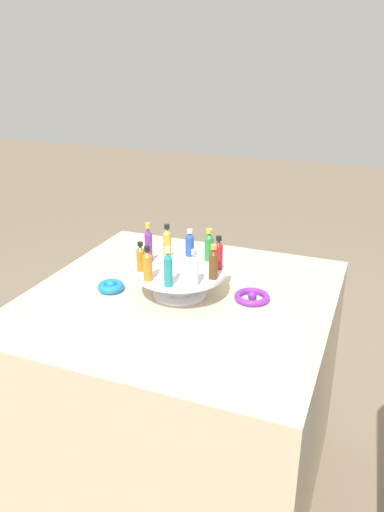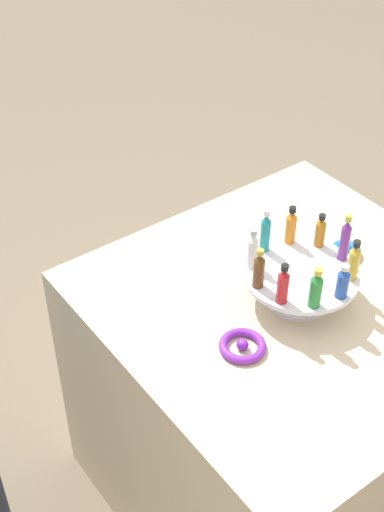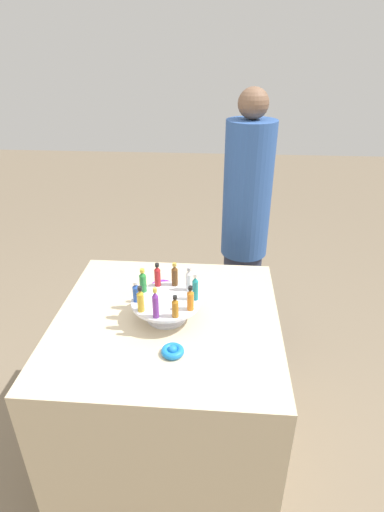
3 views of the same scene
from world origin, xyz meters
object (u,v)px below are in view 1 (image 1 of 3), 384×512
Objects in this scene: bottle_purple at (149,244)px; ribbon_bow_purple at (252,297)px; bottle_red at (218,254)px; ribbon_bow_blue at (111,286)px; bottle_clear at (194,269)px; bottle_blue at (190,244)px; display_stand at (180,278)px; bottle_amber at (141,258)px; bottle_orange at (148,265)px; bottle_teal at (168,268)px; bottle_green at (209,246)px; bottle_brown at (213,263)px; bottle_gold at (167,242)px.

ribbon_bow_purple is (0.03, -0.33, -0.13)m from bottle_purple.
bottle_red is 0.36m from ribbon_bow_blue.
bottle_clear is 0.22m from bottle_blue.
display_stand is 0.14m from bottle_blue.
bottle_blue is (0.12, 0.01, 0.07)m from display_stand.
bottle_purple is (-0.03, 0.22, 0.01)m from bottle_red.
bottle_clear reaches higher than bottle_blue.
bottle_orange reaches higher than bottle_amber.
bottle_amber is (-0.05, 0.11, 0.07)m from display_stand.
bottle_teal reaches higher than bottle_green.
ribbon_bow_blue is (-0.17, 0.20, -0.11)m from bottle_blue.
bottle_teal is (-0.07, -0.12, 0.01)m from bottle_amber.
bottle_clear is at bearing -173.04° from bottle_green.
bottle_brown is at bearing -137.04° from bottle_blue.
bottle_teal is 1.09× the size of ribbon_bow_purple.
bottle_red is 0.07m from bottle_green.
bottle_orange is at bearing 119.23° from ribbon_bow_purple.
bottle_gold is at bearing -45.08° from ribbon_bow_blue.
bottle_gold is (0.09, 0.08, 0.08)m from display_stand.
bottle_clear reaches higher than ribbon_bow_blue.
bottle_orange reaches higher than ribbon_bow_purple.
bottle_teal reaches higher than display_stand.
bottle_purple is (0.14, 0.13, 0.00)m from bottle_teal.
ribbon_bow_blue is (-0.00, 0.11, -0.11)m from bottle_amber.
display_stand is 0.14m from bottle_orange.
bottle_gold is (0.17, 0.16, -0.00)m from bottle_clear.
bottle_orange is 0.23m from bottle_green.
bottle_orange is 0.97× the size of bottle_gold.
bottle_amber is 0.07m from bottle_purple.
bottle_teal is 0.19m from bottle_red.
bottle_teal is 0.29m from ribbon_bow_purple.
bottle_teal is (-0.12, -0.01, 0.08)m from display_stand.
bottle_teal is at bearing 168.96° from bottle_green.
bottle_gold is at bearing 78.96° from bottle_red.
bottle_green reaches higher than bottle_amber.
bottle_red is (0.13, -0.03, -0.00)m from bottle_clear.
bottle_orange is 0.19m from bottle_gold.
ribbon_bow_purple is at bearing -50.49° from bottle_teal.
bottle_red is 0.14m from bottle_blue.
bottle_brown is 0.98× the size of ribbon_bow_purple.
bottle_teal reaches higher than bottle_blue.
display_stand is 0.14m from bottle_gold.
bottle_teal is 1.10× the size of bottle_gold.
bottle_amber is 0.88× the size of bottle_orange.
display_stand is 2.60× the size of ribbon_bow_purple.
bottle_gold is 0.84× the size of bottle_purple.
ribbon_bow_blue is (-0.05, 0.22, -0.04)m from display_stand.
bottle_green is 0.97× the size of bottle_gold.
ribbon_bow_purple is at bearing -105.93° from bottle_blue.
bottle_clear reaches higher than display_stand.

